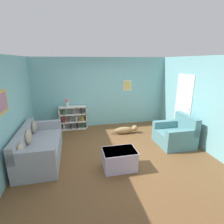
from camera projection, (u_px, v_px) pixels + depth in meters
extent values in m
plane|color=brown|center=(115.00, 151.00, 4.93)|extent=(14.00, 14.00, 0.00)
cube|color=#7AB7BC|center=(102.00, 92.00, 6.67)|extent=(5.60, 0.10, 2.60)
cube|color=silver|center=(127.00, 85.00, 6.75)|extent=(0.32, 0.02, 0.40)
cube|color=#DBBC56|center=(127.00, 85.00, 6.74)|extent=(0.24, 0.01, 0.32)
cube|color=#7AB7BC|center=(8.00, 113.00, 4.04)|extent=(0.10, 5.00, 2.60)
cube|color=gold|center=(2.00, 102.00, 3.58)|extent=(0.02, 0.56, 0.48)
cube|color=#A37089|center=(3.00, 102.00, 3.58)|extent=(0.01, 0.44, 0.36)
cube|color=#7AB7BC|center=(200.00, 102.00, 5.09)|extent=(0.10, 5.00, 2.60)
cube|color=white|center=(183.00, 106.00, 5.81)|extent=(0.02, 0.84, 2.05)
sphere|color=tan|center=(189.00, 109.00, 5.49)|extent=(0.05, 0.05, 0.05)
cube|color=#9399A3|center=(41.00, 150.00, 4.51)|extent=(0.93, 2.00, 0.47)
cube|color=#9399A3|center=(23.00, 137.00, 4.32)|extent=(0.16, 2.00, 0.37)
cube|color=#9399A3|center=(32.00, 156.00, 3.55)|extent=(0.93, 0.16, 0.26)
cube|color=#9399A3|center=(45.00, 125.00, 5.28)|extent=(0.93, 0.16, 0.26)
ellipsoid|color=tan|center=(20.00, 151.00, 3.69)|extent=(0.14, 0.33, 0.33)
ellipsoid|color=tan|center=(28.00, 137.00, 4.34)|extent=(0.14, 0.36, 0.36)
ellipsoid|color=gray|center=(34.00, 127.00, 5.00)|extent=(0.14, 0.36, 0.36)
cube|color=silver|center=(60.00, 119.00, 6.37)|extent=(0.04, 0.32, 0.87)
cube|color=silver|center=(86.00, 117.00, 6.57)|extent=(0.04, 0.32, 0.87)
cube|color=silver|center=(73.00, 117.00, 6.61)|extent=(1.00, 0.02, 0.87)
cube|color=silver|center=(74.00, 128.00, 6.59)|extent=(1.00, 0.32, 0.04)
cube|color=silver|center=(74.00, 121.00, 6.51)|extent=(1.00, 0.32, 0.04)
cube|color=silver|center=(73.00, 114.00, 6.43)|extent=(1.00, 0.32, 0.04)
cube|color=silver|center=(73.00, 107.00, 6.36)|extent=(1.00, 0.32, 0.04)
cube|color=silver|center=(64.00, 126.00, 6.48)|extent=(0.05, 0.24, 0.23)
cube|color=#B22823|center=(64.00, 119.00, 6.40)|extent=(0.05, 0.24, 0.19)
cube|color=#287A3D|center=(64.00, 111.00, 6.33)|extent=(0.05, 0.24, 0.20)
cube|color=black|center=(71.00, 126.00, 6.53)|extent=(0.04, 0.24, 0.20)
cube|color=#60939E|center=(70.00, 119.00, 6.45)|extent=(0.03, 0.24, 0.20)
cube|color=#60939E|center=(73.00, 111.00, 6.39)|extent=(0.03, 0.24, 0.18)
cube|color=black|center=(77.00, 126.00, 6.58)|extent=(0.03, 0.24, 0.19)
cube|color=silver|center=(76.00, 118.00, 6.49)|extent=(0.04, 0.24, 0.19)
cube|color=black|center=(81.00, 111.00, 6.45)|extent=(0.03, 0.24, 0.18)
cube|color=#287A3D|center=(83.00, 125.00, 6.62)|extent=(0.05, 0.24, 0.22)
cube|color=gold|center=(83.00, 118.00, 6.54)|extent=(0.05, 0.24, 0.20)
cube|color=slate|center=(173.00, 138.00, 5.32)|extent=(0.96, 1.01, 0.40)
cube|color=slate|center=(187.00, 123.00, 5.27)|extent=(0.18, 1.01, 0.50)
cube|color=slate|center=(183.00, 134.00, 4.84)|extent=(0.96, 0.18, 0.22)
cube|color=slate|center=(167.00, 124.00, 5.62)|extent=(0.96, 0.18, 0.22)
cube|color=#BCB2D1|center=(119.00, 159.00, 4.10)|extent=(0.75, 0.52, 0.47)
cube|color=silver|center=(120.00, 151.00, 4.03)|extent=(0.77, 0.54, 0.03)
ellipsoid|color=#9E7A4C|center=(124.00, 130.00, 6.12)|extent=(0.67, 0.22, 0.25)
sphere|color=#9E7A4C|center=(135.00, 128.00, 6.19)|extent=(0.22, 0.22, 0.22)
ellipsoid|color=#9E7A4C|center=(113.00, 132.00, 6.09)|extent=(0.20, 0.05, 0.05)
cylinder|color=silver|center=(67.00, 104.00, 6.29)|extent=(0.10, 0.10, 0.19)
sphere|color=#E06B70|center=(67.00, 100.00, 6.24)|extent=(0.13, 0.13, 0.13)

